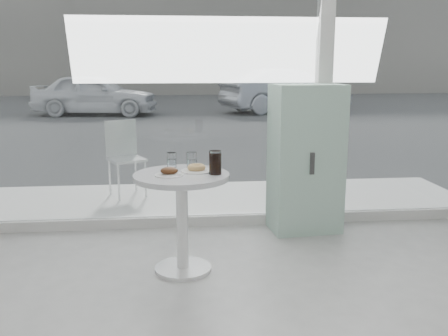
{
  "coord_description": "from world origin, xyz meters",
  "views": [
    {
      "loc": [
        -0.56,
        -1.75,
        1.58
      ],
      "look_at": [
        -0.2,
        1.7,
        0.85
      ],
      "focal_mm": 40.0,
      "sensor_mm": 36.0,
      "label": 1
    }
  ],
  "objects": [
    {
      "name": "patio_deck",
      "position": [
        0.0,
        3.8,
        0.03
      ],
      "size": [
        5.6,
        1.6,
        0.05
      ],
      "primitive_type": "cube",
      "color": "white",
      "rests_on": "ground"
    },
    {
      "name": "street",
      "position": [
        0.0,
        16.0,
        -0.0
      ],
      "size": [
        40.0,
        24.0,
        0.0
      ],
      "primitive_type": "cube",
      "color": "#3E3E3E",
      "rests_on": "ground"
    },
    {
      "name": "plate_donut",
      "position": [
        -0.38,
        1.97,
        0.79
      ],
      "size": [
        0.24,
        0.24,
        0.06
      ],
      "color": "white",
      "rests_on": "main_table"
    },
    {
      "name": "plate_fritter",
      "position": [
        -0.59,
        1.84,
        0.8
      ],
      "size": [
        0.21,
        0.21,
        0.07
      ],
      "color": "white",
      "rests_on": "main_table"
    },
    {
      "name": "water_tumbler_b",
      "position": [
        -0.41,
        2.11,
        0.83
      ],
      "size": [
        0.08,
        0.08,
        0.13
      ],
      "color": "white",
      "rests_on": "main_table"
    },
    {
      "name": "mint_cabinet",
      "position": [
        0.69,
        2.77,
        0.7
      ],
      "size": [
        0.68,
        0.48,
        1.39
      ],
      "rotation": [
        0.0,
        0.0,
        0.09
      ],
      "color": "#9FCBB4",
      "rests_on": "ground"
    },
    {
      "name": "far_building",
      "position": [
        0.0,
        25.0,
        4.0
      ],
      "size": [
        40.0,
        2.0,
        8.0
      ],
      "primitive_type": "cube",
      "color": "gray",
      "rests_on": "ground"
    },
    {
      "name": "water_tumbler_a",
      "position": [
        -0.57,
        2.14,
        0.82
      ],
      "size": [
        0.07,
        0.07,
        0.12
      ],
      "color": "white",
      "rests_on": "main_table"
    },
    {
      "name": "storefront",
      "position": [
        0.07,
        3.0,
        1.71
      ],
      "size": [
        5.0,
        0.14,
        3.0
      ],
      "color": "silver",
      "rests_on": "ground"
    },
    {
      "name": "cola_glass",
      "position": [
        -0.25,
        1.86,
        0.86
      ],
      "size": [
        0.09,
        0.09,
        0.18
      ],
      "color": "white",
      "rests_on": "main_table"
    },
    {
      "name": "car_white",
      "position": [
        -2.92,
        14.12,
        0.64
      ],
      "size": [
        3.96,
        2.04,
        1.29
      ],
      "primitive_type": "imported",
      "rotation": [
        0.0,
        0.0,
        1.43
      ],
      "color": "white",
      "rests_on": "street"
    },
    {
      "name": "patio_chair",
      "position": [
        -1.12,
        4.08,
        0.55
      ],
      "size": [
        0.5,
        0.5,
        0.88
      ],
      "rotation": [
        0.0,
        0.0,
        0.43
      ],
      "color": "white",
      "rests_on": "patio_deck"
    },
    {
      "name": "main_table",
      "position": [
        -0.5,
        1.9,
        0.55
      ],
      "size": [
        0.72,
        0.72,
        0.77
      ],
      "color": "white",
      "rests_on": "ground"
    },
    {
      "name": "car_silver",
      "position": [
        3.17,
        14.55,
        0.7
      ],
      "size": [
        4.52,
        2.75,
        1.41
      ],
      "primitive_type": "imported",
      "rotation": [
        0.0,
        0.0,
        1.89
      ],
      "color": "#A7A9AF",
      "rests_on": "street"
    }
  ]
}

